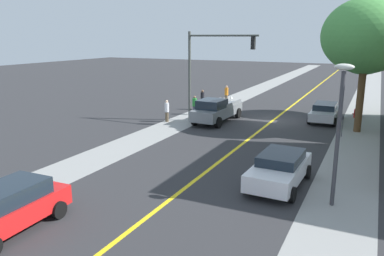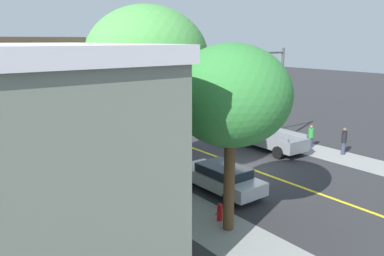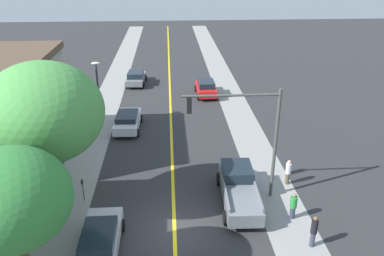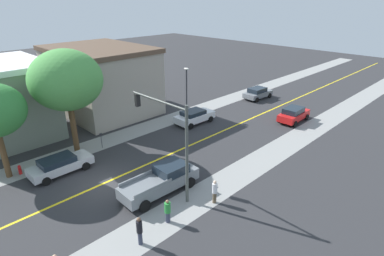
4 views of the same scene
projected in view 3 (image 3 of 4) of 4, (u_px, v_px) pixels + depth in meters
name	position (u px, v px, depth m)	size (l,w,h in m)	color
ground_plane	(174.00, 230.00, 20.71)	(140.00, 140.00, 0.00)	#2D2D30
sidewalk_left	(55.00, 234.00, 20.35)	(2.71, 126.00, 0.01)	gray
sidewalk_right	(289.00, 225.00, 21.06)	(2.71, 126.00, 0.01)	gray
road_centerline_stripe	(174.00, 230.00, 20.70)	(0.20, 126.00, 0.00)	yellow
street_tree_left_near	(10.00, 200.00, 14.07)	(4.48, 4.48, 7.25)	brown
street_tree_right_corner	(44.00, 113.00, 18.68)	(5.80, 5.80, 8.94)	brown
parking_meter	(83.00, 187.00, 22.79)	(0.12, 0.18, 1.42)	#4C4C51
traffic_light_mast	(249.00, 127.00, 21.67)	(5.44, 0.32, 6.80)	#474C47
street_lamp	(98.00, 86.00, 31.99)	(0.70, 0.36, 5.48)	#38383D
red_sedan_right_curb	(206.00, 88.00, 39.86)	(2.11, 4.26, 1.60)	red
silver_sedan_left_curb	(100.00, 240.00, 18.84)	(2.06, 4.72, 1.38)	#B7BABF
white_sedan_left_curb	(128.00, 120.00, 32.20)	(2.22, 4.57, 1.45)	silver
grey_sedan_left_curb	(136.00, 78.00, 43.25)	(2.22, 4.33, 1.48)	slate
grey_pickup_truck	(238.00, 187.00, 22.77)	(2.35, 5.86, 1.85)	slate
pedestrian_green_shirt	(293.00, 205.00, 21.30)	(0.39, 0.39, 1.59)	#33384C
pedestrian_black_shirt	(314.00, 231.00, 19.18)	(0.33, 0.33, 1.79)	#33384C
pedestrian_white_shirt	(288.00, 172.00, 24.46)	(0.34, 0.34, 1.69)	brown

